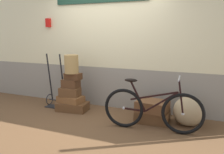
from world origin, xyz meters
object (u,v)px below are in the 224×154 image
suitcase_6 (152,106)px  wicker_basket (71,64)px  suitcase_2 (70,92)px  burlap_sack (189,111)px  suitcase_1 (71,99)px  suitcase_3 (71,84)px  bicycle (152,110)px  suitcase_5 (153,116)px  suitcase_4 (73,76)px  suitcase_0 (73,106)px  luggage_trolley (56,93)px

suitcase_6 → wicker_basket: 1.86m
suitcase_2 → burlap_sack: bearing=-4.5°
suitcase_1 → wicker_basket: wicker_basket is taller
suitcase_3 → wicker_basket: 0.41m
bicycle → suitcase_6: bearing=102.3°
suitcase_3 → bicycle: bearing=-9.8°
suitcase_2 → bicycle: bearing=-18.1°
suitcase_1 → suitcase_2: 0.16m
burlap_sack → suitcase_2: bearing=-177.7°
suitcase_1 → suitcase_5: suitcase_1 is taller
suitcase_3 → suitcase_4: bearing=35.6°
suitcase_0 → suitcase_2: 0.32m
suitcase_1 → luggage_trolley: 0.49m
burlap_sack → bicycle: bearing=-139.6°
suitcase_0 → suitcase_4: size_ratio=1.85×
suitcase_6 → suitcase_4: bearing=-175.7°
suitcase_3 → suitcase_2: bearing=-101.6°
suitcase_6 → suitcase_0: bearing=-174.0°
suitcase_4 → bicycle: bicycle is taller
suitcase_5 → burlap_sack: (0.63, 0.05, 0.15)m
luggage_trolley → bicycle: luggage_trolley is taller
suitcase_1 → suitcase_2: bearing=-94.8°
suitcase_0 → bicycle: size_ratio=0.38×
suitcase_0 → suitcase_1: size_ratio=1.19×
burlap_sack → bicycle: 0.73m
wicker_basket → luggage_trolley: 0.88m
suitcase_1 → suitcase_3: bearing=78.7°
suitcase_1 → suitcase_2: suitcase_2 is taller
burlap_sack → suitcase_5: bearing=-175.8°
suitcase_2 → bicycle: bicycle is taller
suitcase_3 → wicker_basket: bearing=3.7°
suitcase_0 → suitcase_4: bearing=83.8°
suitcase_3 → bicycle: bicycle is taller
luggage_trolley → burlap_sack: bearing=-0.9°
suitcase_0 → burlap_sack: size_ratio=1.17×
suitcase_2 → luggage_trolley: bearing=156.2°
suitcase_2 → suitcase_5: size_ratio=0.68×
suitcase_0 → suitcase_2: bearing=179.8°
wicker_basket → bicycle: wicker_basket is taller
suitcase_1 → suitcase_6: size_ratio=0.97×
suitcase_5 → burlap_sack: 0.65m
suitcase_4 → luggage_trolley: 0.69m
suitcase_4 → bicycle: (1.80, -0.42, -0.37)m
suitcase_3 → burlap_sack: 2.41m
suitcase_2 → luggage_trolley: size_ratio=0.35×
suitcase_2 → suitcase_0: bearing=-0.6°
suitcase_3 → bicycle: 1.90m
suitcase_5 → bicycle: (0.08, -0.42, 0.26)m
suitcase_1 → suitcase_5: 1.77m
suitcase_5 → suitcase_6: bearing=-94.2°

